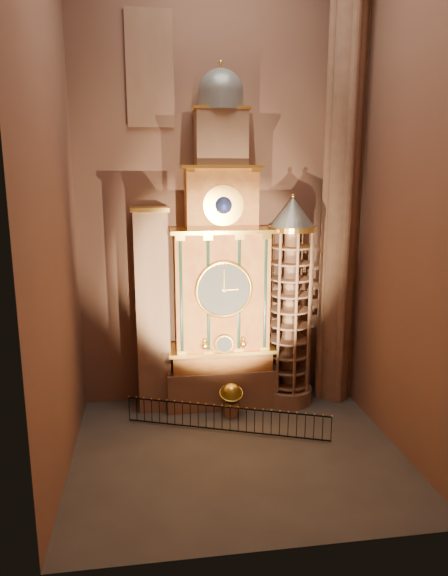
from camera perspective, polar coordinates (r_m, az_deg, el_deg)
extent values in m
plane|color=#383330|center=(23.22, 1.48, -17.76)|extent=(14.00, 14.00, 0.00)
plane|color=brown|center=(26.01, -0.68, 10.95)|extent=(22.00, 0.00, 22.00)
plane|color=brown|center=(20.09, -18.73, 9.86)|extent=(0.00, 22.00, 22.00)
plane|color=brown|center=(22.38, 19.88, 9.98)|extent=(0.00, 22.00, 22.00)
cube|color=#8C634C|center=(27.19, -0.33, -10.68)|extent=(5.60, 2.20, 2.00)
cube|color=brown|center=(26.64, -0.34, -7.71)|extent=(5.00, 2.00, 1.00)
cube|color=#FFC24B|center=(26.41, -0.32, -6.63)|extent=(5.40, 2.30, 0.18)
cube|color=brown|center=(25.64, -0.35, -0.35)|extent=(4.60, 2.00, 6.00)
cylinder|color=black|center=(24.61, -4.80, -0.94)|extent=(0.32, 0.32, 5.60)
cylinder|color=black|center=(24.72, -1.79, -0.84)|extent=(0.32, 0.32, 5.60)
cylinder|color=black|center=(24.93, 1.63, -0.73)|extent=(0.32, 0.32, 5.60)
cylinder|color=black|center=(25.18, 4.55, -0.63)|extent=(0.32, 0.32, 5.60)
cube|color=#FFC24B|center=(25.10, -0.34, 6.43)|extent=(5.00, 2.25, 0.18)
cylinder|color=#2D3033|center=(24.60, -0.02, -0.18)|extent=(2.60, 0.12, 2.60)
torus|color=#FFC24B|center=(24.55, 0.00, -0.21)|extent=(2.80, 0.16, 2.80)
cylinder|color=#FFC24B|center=(25.19, 0.03, -6.26)|extent=(0.90, 0.10, 0.90)
sphere|color=#FFC24B|center=(25.14, -2.14, -6.43)|extent=(0.36, 0.36, 0.36)
sphere|color=#FFC24B|center=(25.40, 2.15, -6.23)|extent=(0.36, 0.36, 0.36)
cube|color=brown|center=(25.03, -0.36, 9.75)|extent=(3.40, 1.80, 3.00)
sphere|color=#0D1244|center=(24.14, -0.06, 9.17)|extent=(0.80, 0.80, 0.80)
cube|color=#FFC24B|center=(24.96, -0.35, 13.30)|extent=(3.80, 2.00, 0.15)
cube|color=#8C634C|center=(25.06, -0.37, 16.15)|extent=(2.40, 1.60, 2.60)
sphere|color=slate|center=(25.28, -0.38, 20.91)|extent=(2.10, 2.10, 2.10)
cylinder|color=#FFC24B|center=(25.43, -0.38, 22.92)|extent=(0.14, 0.14, 0.80)
cube|color=#8C634C|center=(25.65, -7.90, -2.77)|extent=(1.60, 1.40, 10.00)
cube|color=#FFC24B|center=(25.85, -7.75, -7.29)|extent=(1.35, 0.10, 2.10)
cube|color=#532616|center=(25.79, -7.75, -7.34)|extent=(1.05, 0.04, 1.75)
cube|color=#FFC24B|center=(25.09, -7.93, -1.70)|extent=(1.35, 0.10, 2.10)
cube|color=#532616|center=(25.03, -7.93, -1.73)|extent=(1.05, 0.04, 1.75)
cube|color=#FFC24B|center=(24.59, -8.11, 4.19)|extent=(1.35, 0.10, 2.10)
cube|color=#532616|center=(24.53, -8.11, 4.17)|extent=(1.05, 0.04, 1.75)
cube|color=#FFC24B|center=(24.81, -8.25, 8.67)|extent=(1.80, 1.60, 0.20)
cylinder|color=#8C634C|center=(27.83, 7.06, -11.56)|extent=(2.50, 2.50, 0.80)
cylinder|color=#8C634C|center=(26.33, 7.32, -2.58)|extent=(0.70, 0.70, 8.20)
cylinder|color=#FFC24B|center=(25.57, 7.58, 6.55)|extent=(2.40, 2.40, 0.25)
cone|color=slate|center=(25.50, 7.63, 8.34)|extent=(2.30, 2.30, 1.50)
sphere|color=#FFC24B|center=(25.46, 7.68, 10.13)|extent=(0.20, 0.20, 0.20)
cylinder|color=#8C634C|center=(26.56, 13.02, 10.67)|extent=(1.60, 1.60, 22.00)
cylinder|color=#8C634C|center=(26.86, 14.64, 10.60)|extent=(0.44, 0.44, 22.00)
cylinder|color=#8C634C|center=(26.28, 11.36, 10.73)|extent=(0.44, 0.44, 22.00)
cylinder|color=#8C634C|center=(27.31, 12.41, 10.74)|extent=(0.44, 0.44, 22.00)
cylinder|color=#8C634C|center=(25.81, 13.67, 10.60)|extent=(0.44, 0.44, 22.00)
cube|color=navy|center=(26.15, -8.26, 22.95)|extent=(2.00, 0.10, 5.00)
cube|color=#8C634C|center=(26.09, -8.26, 22.97)|extent=(2.20, 0.06, 5.20)
cylinder|color=#8C634C|center=(26.03, 0.80, -13.29)|extent=(0.64, 0.64, 0.75)
sphere|color=gold|center=(25.67, 0.81, -11.57)|extent=(0.97, 0.97, 0.97)
torus|color=gold|center=(25.67, 0.81, -11.57)|extent=(1.22, 1.16, 0.52)
cube|color=black|center=(24.19, 0.23, -13.08)|extent=(8.95, 3.40, 0.05)
cube|color=black|center=(24.70, 0.23, -15.49)|extent=(8.95, 3.40, 0.05)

